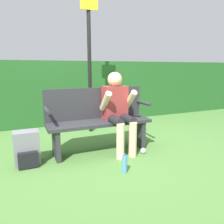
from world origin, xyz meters
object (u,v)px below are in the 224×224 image
signpost (89,57)px  person_seated (118,108)px  parked_car (128,77)px  park_bench (98,119)px  backpack (27,149)px  water_bottle (125,164)px

signpost → person_seated: bearing=-86.8°
signpost → parked_car: signpost is taller
parked_car → park_bench: bearing=136.5°
park_bench → backpack: bearing=-173.2°
water_bottle → parked_car: parked_car is taller
park_bench → person_seated: person_seated is taller
park_bench → signpost: signpost is taller
signpost → parked_car: size_ratio=0.57×
park_bench → water_bottle: (0.03, -0.81, -0.36)m
park_bench → backpack: park_bench is taller
person_seated → water_bottle: person_seated is taller
backpack → person_seated: bearing=-0.3°
water_bottle → park_bench: bearing=92.3°
person_seated → water_bottle: bearing=-108.0°
park_bench → parked_car: (5.63, 9.98, 0.13)m
person_seated → backpack: 1.34m
person_seated → water_bottle: size_ratio=5.02×
water_bottle → signpost: signpost is taller
water_bottle → parked_car: (5.60, 10.80, 0.50)m
person_seated → water_bottle: (-0.22, -0.69, -0.54)m
water_bottle → parked_car: 12.17m
water_bottle → signpost: bearing=84.9°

